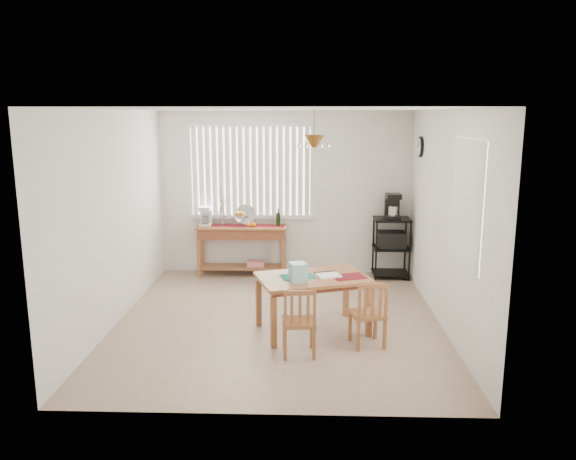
{
  "coord_description": "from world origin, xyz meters",
  "views": [
    {
      "loc": [
        0.34,
        -6.66,
        2.54
      ],
      "look_at": [
        0.1,
        0.55,
        1.05
      ],
      "focal_mm": 35.0,
      "sensor_mm": 36.0,
      "label": 1
    }
  ],
  "objects_px": {
    "sideboard": "(242,238)",
    "dining_table": "(313,283)",
    "cart_items": "(393,207)",
    "wire_cart": "(391,242)",
    "chair_left": "(299,322)",
    "chair_right": "(369,314)"
  },
  "relations": [
    {
      "from": "wire_cart",
      "to": "chair_left",
      "type": "xyz_separation_m",
      "value": [
        -1.41,
        -3.01,
        -0.2
      ]
    },
    {
      "from": "sideboard",
      "to": "chair_left",
      "type": "height_order",
      "value": "sideboard"
    },
    {
      "from": "sideboard",
      "to": "dining_table",
      "type": "relative_size",
      "value": 0.99
    },
    {
      "from": "sideboard",
      "to": "cart_items",
      "type": "height_order",
      "value": "cart_items"
    },
    {
      "from": "wire_cart",
      "to": "sideboard",
      "type": "bearing_deg",
      "value": 178.95
    },
    {
      "from": "sideboard",
      "to": "chair_right",
      "type": "relative_size",
      "value": 1.87
    },
    {
      "from": "cart_items",
      "to": "dining_table",
      "type": "relative_size",
      "value": 0.27
    },
    {
      "from": "cart_items",
      "to": "chair_left",
      "type": "distance_m",
      "value": 3.42
    },
    {
      "from": "wire_cart",
      "to": "cart_items",
      "type": "distance_m",
      "value": 0.56
    },
    {
      "from": "dining_table",
      "to": "chair_right",
      "type": "relative_size",
      "value": 1.89
    },
    {
      "from": "sideboard",
      "to": "cart_items",
      "type": "xyz_separation_m",
      "value": [
        2.36,
        -0.03,
        0.53
      ]
    },
    {
      "from": "chair_left",
      "to": "dining_table",
      "type": "bearing_deg",
      "value": 78.13
    },
    {
      "from": "cart_items",
      "to": "dining_table",
      "type": "height_order",
      "value": "cart_items"
    },
    {
      "from": "sideboard",
      "to": "dining_table",
      "type": "xyz_separation_m",
      "value": [
        1.1,
        -2.34,
        -0.01
      ]
    },
    {
      "from": "wire_cart",
      "to": "cart_items",
      "type": "relative_size",
      "value": 2.43
    },
    {
      "from": "sideboard",
      "to": "wire_cart",
      "type": "height_order",
      "value": "wire_cart"
    },
    {
      "from": "sideboard",
      "to": "chair_right",
      "type": "xyz_separation_m",
      "value": [
        1.71,
        -2.79,
        -0.23
      ]
    },
    {
      "from": "dining_table",
      "to": "chair_left",
      "type": "relative_size",
      "value": 1.89
    },
    {
      "from": "wire_cart",
      "to": "dining_table",
      "type": "xyz_separation_m",
      "value": [
        -1.26,
        -2.3,
        0.02
      ]
    },
    {
      "from": "cart_items",
      "to": "chair_left",
      "type": "bearing_deg",
      "value": -115.02
    },
    {
      "from": "sideboard",
      "to": "chair_left",
      "type": "distance_m",
      "value": 3.21
    },
    {
      "from": "sideboard",
      "to": "dining_table",
      "type": "bearing_deg",
      "value": -64.93
    }
  ]
}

